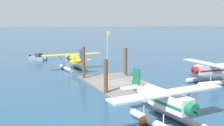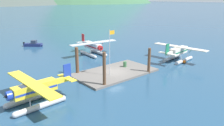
% 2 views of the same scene
% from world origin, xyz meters
% --- Properties ---
extents(ground_plane, '(1200.00, 1200.00, 0.00)m').
position_xyz_m(ground_plane, '(0.00, 0.00, 0.00)').
color(ground_plane, navy).
extents(dock_platform, '(12.73, 7.26, 0.30)m').
position_xyz_m(dock_platform, '(0.00, 0.00, 0.15)').
color(dock_platform, '#66605B').
rests_on(dock_platform, ground).
extents(piling_near_left, '(0.44, 0.44, 4.74)m').
position_xyz_m(piling_near_left, '(-4.63, -3.21, 2.37)').
color(piling_near_left, brown).
rests_on(piling_near_left, ground).
extents(piling_near_right, '(0.45, 0.45, 4.05)m').
position_xyz_m(piling_near_right, '(4.06, -3.43, 2.03)').
color(piling_near_right, brown).
rests_on(piling_near_right, ground).
extents(piling_far_left, '(0.51, 0.51, 4.29)m').
position_xyz_m(piling_far_left, '(-4.69, 3.39, 2.14)').
color(piling_far_left, brown).
rests_on(piling_far_left, ground).
extents(flagpole, '(0.95, 0.10, 6.81)m').
position_xyz_m(flagpole, '(-1.61, -0.83, 4.48)').
color(flagpole, silver).
rests_on(flagpole, dock_platform).
extents(fuel_drum, '(0.62, 0.62, 0.88)m').
position_xyz_m(fuel_drum, '(2.91, 0.76, 0.74)').
color(fuel_drum, '#33663D').
rests_on(fuel_drum, dock_platform).
extents(mooring_buoy, '(0.61, 0.61, 0.61)m').
position_xyz_m(mooring_buoy, '(13.18, -4.03, 0.31)').
color(mooring_buoy, orange).
rests_on(mooring_buoy, ground).
extents(seaplane_silver_bow_right, '(10.48, 7.97, 3.84)m').
position_xyz_m(seaplane_silver_bow_right, '(4.28, 11.67, 1.58)').
color(seaplane_silver_bow_right, '#B7BABF').
rests_on(seaplane_silver_bow_right, ground).
extents(seaplane_yellow_port_aft, '(7.98, 10.46, 3.84)m').
position_xyz_m(seaplane_yellow_port_aft, '(-13.61, -2.33, 1.58)').
color(seaplane_yellow_port_aft, '#B7BABF').
rests_on(seaplane_yellow_port_aft, ground).
extents(seaplane_cream_stbd_aft, '(7.96, 10.49, 3.84)m').
position_xyz_m(seaplane_cream_stbd_aft, '(13.83, -2.29, 1.58)').
color(seaplane_cream_stbd_aft, '#B7BABF').
rests_on(seaplane_cream_stbd_aft, ground).
extents(boat_grey_open_sw, '(4.23, 3.78, 1.50)m').
position_xyz_m(boat_grey_open_sw, '(-28.62, -6.01, 0.49)').
color(boat_grey_open_sw, gray).
rests_on(boat_grey_open_sw, ground).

